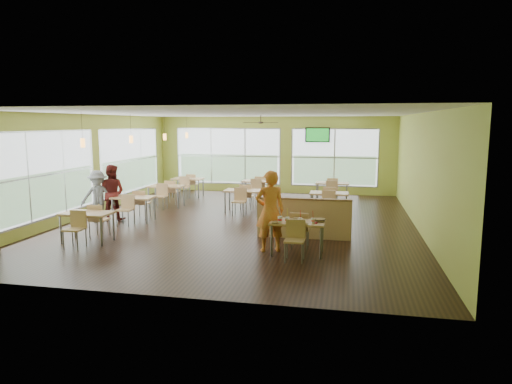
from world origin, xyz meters
TOP-DOWN VIEW (x-y plane):
  - room at (0.00, 0.00)m, footprint 12.00×12.04m
  - window_bays at (-2.65, 3.08)m, footprint 9.24×10.24m
  - main_table at (2.00, -3.00)m, footprint 1.22×1.52m
  - half_wall_divider at (2.00, -1.55)m, footprint 2.40×0.14m
  - dining_tables at (-1.05, 1.71)m, footprint 6.92×8.72m
  - pendant_lights at (-3.20, 0.68)m, footprint 0.11×7.31m
  - ceiling_fan at (-0.00, 3.00)m, footprint 1.25×1.25m
  - tv_backwall at (1.80, 5.90)m, footprint 1.00×0.07m
  - man_plaid at (1.35, -2.89)m, footprint 0.80×0.67m
  - patron_maroon at (-3.93, -0.47)m, footprint 0.86×0.68m
  - patron_grey at (-4.17, -0.83)m, footprint 1.13×0.88m
  - cup_blue at (1.63, -3.23)m, footprint 0.11×0.11m
  - cup_yellow at (1.79, -3.20)m, footprint 0.10×0.10m
  - cup_red_near at (2.08, -3.16)m, footprint 0.09×0.09m
  - cup_red_far at (2.35, -3.11)m, footprint 0.08×0.08m
  - food_basket at (2.48, -2.91)m, footprint 0.27×0.27m
  - ketchup_cup at (2.42, -3.13)m, footprint 0.07×0.07m
  - wrapper_left at (1.53, -3.30)m, footprint 0.18×0.17m
  - wrapper_mid at (1.96, -2.78)m, footprint 0.19×0.17m
  - wrapper_right at (2.20, -3.28)m, footprint 0.17×0.16m

SIDE VIEW (x-z plane):
  - half_wall_divider at x=2.00m, z-range 0.00..1.04m
  - dining_tables at x=-1.05m, z-range 0.20..1.07m
  - main_table at x=2.00m, z-range 0.20..1.07m
  - ketchup_cup at x=2.42m, z-range 0.75..0.78m
  - wrapper_right at x=2.20m, z-range 0.75..0.78m
  - wrapper_left at x=1.53m, z-range 0.75..0.79m
  - patron_grey at x=-4.17m, z-range 0.00..1.54m
  - wrapper_mid at x=1.96m, z-range 0.75..0.80m
  - food_basket at x=2.48m, z-range 0.75..0.82m
  - cup_red_far at x=2.35m, z-range 0.66..0.96m
  - cup_red_near at x=2.08m, z-range 0.66..0.97m
  - cup_yellow at x=1.79m, z-range 0.65..0.99m
  - cup_blue at x=1.63m, z-range 0.64..1.02m
  - patron_maroon at x=-3.93m, z-range 0.00..1.69m
  - man_plaid at x=1.35m, z-range 0.00..1.87m
  - window_bays at x=-2.65m, z-range 0.29..2.66m
  - room at x=0.00m, z-range 0.00..3.20m
  - tv_backwall at x=1.80m, z-range 2.15..2.75m
  - pendant_lights at x=-3.20m, z-range 2.02..2.88m
  - ceiling_fan at x=0.00m, z-range 2.80..3.09m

